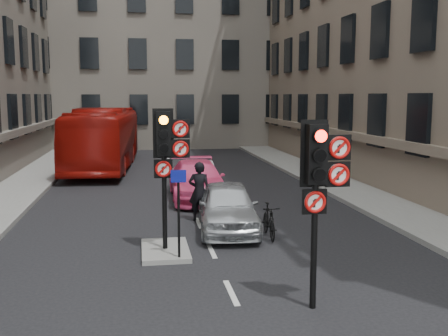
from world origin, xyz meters
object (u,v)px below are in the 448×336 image
object	(u,v)px
car_pink	(197,180)
bus_red	(104,138)
car_silver	(228,207)
signal_near	(320,174)
info_sign	(179,201)
car_white	(197,177)
signal_far	(167,148)
motorcyclist	(199,191)
motorcycle	(269,221)

from	to	relation	value
car_pink	bus_red	size ratio (longest dim) A/B	0.42
car_silver	car_pink	world-z (taller)	car_pink
signal_near	info_sign	xyz separation A→B (m)	(-2.39, 3.19, -1.08)
signal_near	car_pink	size ratio (longest dim) A/B	0.71
car_white	info_sign	world-z (taller)	info_sign
signal_far	car_pink	bearing A→B (deg)	77.78
signal_near	info_sign	bearing A→B (deg)	126.81
signal_far	car_silver	xyz separation A→B (m)	(1.88, 2.01, -1.98)
motorcyclist	motorcycle	bearing A→B (deg)	140.67
signal_near	motorcyclist	world-z (taller)	signal_near
signal_far	motorcyclist	bearing A→B (deg)	70.43
signal_far	motorcycle	xyz separation A→B (m)	(2.90, 1.01, -2.21)
car_pink	motorcyclist	xyz separation A→B (m)	(-0.32, -3.61, 0.23)
motorcyclist	info_sign	distance (m)	4.28
motorcyclist	info_sign	size ratio (longest dim) A/B	0.90
bus_red	motorcyclist	xyz separation A→B (m)	(3.80, -13.11, -0.71)
signal_far	car_white	size ratio (longest dim) A/B	0.92
car_pink	signal_near	bearing A→B (deg)	-83.63
signal_near	motorcyclist	distance (m)	7.63
bus_red	signal_near	bearing A→B (deg)	-72.06
bus_red	motorcycle	world-z (taller)	bus_red
motorcycle	info_sign	distance (m)	3.40
signal_far	info_sign	size ratio (longest dim) A/B	1.67
signal_far	car_white	world-z (taller)	signal_far
signal_near	motorcyclist	bearing A→B (deg)	100.97
bus_red	info_sign	distance (m)	17.48
signal_near	car_white	bearing A→B (deg)	94.34
car_white	motorcyclist	distance (m)	5.07
car_white	bus_red	distance (m)	9.20
car_pink	bus_red	xyz separation A→B (m)	(-4.12, 9.50, 0.94)
car_white	motorcyclist	size ratio (longest dim) A/B	2.01
signal_near	bus_red	size ratio (longest dim) A/B	0.30
car_silver	motorcyclist	bearing A→B (deg)	123.11
car_pink	info_sign	world-z (taller)	info_sign
bus_red	car_pink	bearing A→B (deg)	-62.95
car_silver	motorcycle	xyz separation A→B (m)	(1.03, -1.00, -0.23)
car_silver	car_white	xyz separation A→B (m)	(-0.22, 6.35, -0.08)
signal_far	motorcyclist	size ratio (longest dim) A/B	1.85
motorcycle	info_sign	world-z (taller)	info_sign
car_pink	signal_far	bearing A→B (deg)	-101.59
signal_far	motorcyclist	distance (m)	3.93
car_white	motorcycle	size ratio (longest dim) A/B	2.38
bus_red	motorcyclist	bearing A→B (deg)	-70.23
signal_near	bus_red	xyz separation A→B (m)	(-5.21, 20.43, -0.91)
motorcyclist	car_white	bearing A→B (deg)	-81.46
car_silver	motorcyclist	size ratio (longest dim) A/B	2.20
signal_far	car_silver	bearing A→B (deg)	46.90
car_silver	signal_near	bearing A→B (deg)	-77.99
car_pink	motorcyclist	bearing A→B (deg)	-94.44
car_white	motorcyclist	bearing A→B (deg)	-96.18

